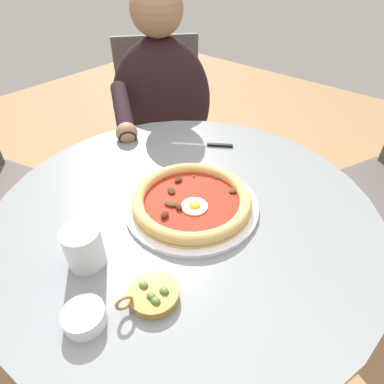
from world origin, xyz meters
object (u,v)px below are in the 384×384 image
object	(u,v)px
steak_knife	(211,145)
olive_pan	(153,294)
pizza_on_plate	(192,201)
diner_person	(164,145)
ramekin_capers	(84,317)
cafe_chair_diner	(162,124)
dining_table	(186,249)
water_glass	(85,249)

from	to	relation	value
steak_knife	olive_pan	bearing A→B (deg)	117.01
pizza_on_plate	steak_knife	world-z (taller)	pizza_on_plate
diner_person	olive_pan	bearing A→B (deg)	133.92
ramekin_capers	diner_person	xyz separation A→B (m)	(0.58, -0.77, -0.23)
pizza_on_plate	diner_person	bearing A→B (deg)	-38.82
pizza_on_plate	cafe_chair_diner	size ratio (longest dim) A/B	0.36
dining_table	water_glass	size ratio (longest dim) A/B	10.84
ramekin_capers	diner_person	distance (m)	0.99
ramekin_capers	diner_person	size ratio (longest dim) A/B	0.06
dining_table	diner_person	world-z (taller)	diner_person
steak_knife	olive_pan	distance (m)	0.56
water_glass	diner_person	size ratio (longest dim) A/B	0.08
ramekin_capers	diner_person	bearing A→B (deg)	-52.93
dining_table	ramekin_capers	size ratio (longest dim) A/B	12.72
water_glass	diner_person	xyz separation A→B (m)	(0.47, -0.69, -0.26)
pizza_on_plate	steak_knife	bearing A→B (deg)	-61.28
ramekin_capers	cafe_chair_diner	world-z (taller)	cafe_chair_diner
dining_table	olive_pan	size ratio (longest dim) A/B	8.01
diner_person	ramekin_capers	bearing A→B (deg)	127.07
olive_pan	cafe_chair_diner	bearing A→B (deg)	-45.36
diner_person	water_glass	bearing A→B (deg)	124.48
water_glass	steak_knife	distance (m)	0.53
steak_knife	diner_person	world-z (taller)	diner_person
water_glass	cafe_chair_diner	xyz separation A→B (m)	(0.58, -0.78, -0.23)
dining_table	olive_pan	xyz separation A→B (m)	(-0.12, 0.22, 0.16)
water_glass	ramekin_capers	distance (m)	0.14
dining_table	steak_knife	world-z (taller)	steak_knife
olive_pan	cafe_chair_diner	distance (m)	1.08
dining_table	cafe_chair_diner	distance (m)	0.82
olive_pan	cafe_chair_diner	world-z (taller)	cafe_chair_diner
cafe_chair_diner	pizza_on_plate	bearing A→B (deg)	140.77
steak_knife	ramekin_capers	size ratio (longest dim) A/B	2.24
pizza_on_plate	dining_table	bearing A→B (deg)	50.83
cafe_chair_diner	steak_knife	bearing A→B (deg)	152.29
olive_pan	cafe_chair_diner	size ratio (longest dim) A/B	0.13
pizza_on_plate	water_glass	world-z (taller)	water_glass
pizza_on_plate	water_glass	distance (m)	0.27
pizza_on_plate	olive_pan	distance (m)	0.26
pizza_on_plate	cafe_chair_diner	bearing A→B (deg)	-39.23
water_glass	olive_pan	distance (m)	0.17
dining_table	pizza_on_plate	size ratio (longest dim) A/B	2.88
pizza_on_plate	diner_person	xyz separation A→B (m)	(0.52, -0.42, -0.24)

